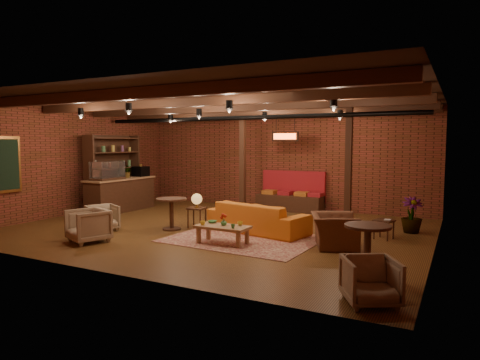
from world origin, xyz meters
The scene contains 29 objects.
floor centered at (0.00, 0.00, 0.00)m, with size 10.00×10.00×0.00m, color #36200D.
ceiling centered at (0.00, 0.00, 3.20)m, with size 10.00×8.00×0.02m, color black.
wall_back centered at (0.00, 4.00, 1.60)m, with size 10.00×0.02×3.20m, color brown.
wall_front centered at (0.00, -4.00, 1.60)m, with size 10.00×0.02×3.20m, color brown.
wall_left centered at (-5.00, 0.00, 1.60)m, with size 0.02×8.00×3.20m, color brown.
wall_right centered at (5.00, 0.00, 1.60)m, with size 0.02×8.00×3.20m, color brown.
ceiling_beams centered at (0.00, 0.00, 3.08)m, with size 9.80×6.40×0.22m, color #331E11, non-canonical shape.
ceiling_pipe centered at (0.00, 1.60, 2.85)m, with size 0.12×0.12×9.60m, color black.
post_left centered at (-0.60, 2.60, 1.60)m, with size 0.16×0.16×3.20m, color #331E11.
post_right centered at (2.80, 2.00, 1.60)m, with size 0.16×0.16×3.20m, color #331E11.
service_counter centered at (-4.10, 1.00, 0.80)m, with size 0.80×2.50×1.60m, color #331E11, non-canonical shape.
plant_counter centered at (-4.00, 1.20, 1.22)m, with size 0.35×0.39×0.30m, color #337F33.
shelving_hutch centered at (-4.50, 1.10, 1.20)m, with size 0.52×2.00×2.40m, color #331E11, non-canonical shape.
chalkboard_menu centered at (-4.93, -2.30, 1.60)m, with size 0.08×0.96×1.46m, color black.
banquette centered at (0.60, 3.55, 0.50)m, with size 2.10×0.70×1.00m, color #A71B24, non-canonical shape.
service_sign centered at (0.60, 3.10, 2.35)m, with size 0.86×0.06×0.30m, color #FF5019.
ceiling_spotlights centered at (0.00, 0.00, 2.86)m, with size 6.40×4.40×0.28m, color black, non-canonical shape.
rug centered at (1.13, -0.74, 0.01)m, with size 3.23×2.47×0.01m, color maroon.
sofa centered at (1.10, 0.08, 0.36)m, with size 2.48×0.97×0.72m, color #CC681C.
coffee_table centered at (0.93, -1.34, 0.35)m, with size 1.15×0.58×0.64m.
side_table_lamp centered at (-0.53, -0.10, 0.66)m, with size 0.47×0.47×0.87m.
round_table_left centered at (-0.93, -0.62, 0.53)m, with size 0.76×0.76×0.79m.
armchair_a centered at (-2.37, -1.50, 0.35)m, with size 0.68×0.64×0.70m, color #C5B199.
armchair_b centered at (-1.74, -2.54, 0.40)m, with size 0.77×0.72×0.79m, color #C5B199.
armchair_right centered at (3.13, -0.51, 0.46)m, with size 1.05×0.68×0.91m, color brown.
side_table_book centered at (3.92, 0.72, 0.40)m, with size 0.48×0.48×0.45m.
round_table_right centered at (4.13, -2.25, 0.57)m, with size 0.73×0.73×0.86m.
armchair_far centered at (4.40, -3.40, 0.35)m, with size 0.67×0.63×0.69m, color #C5B199.
plant_tall centered at (4.40, 1.73, 1.29)m, with size 1.44×1.44×2.58m, color #4C7F4C.
Camera 1 is at (5.42, -9.14, 2.16)m, focal length 32.00 mm.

